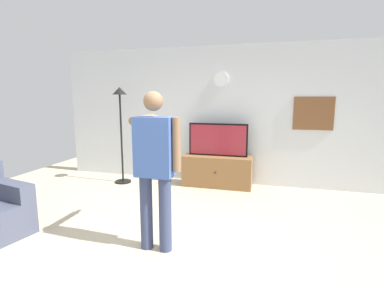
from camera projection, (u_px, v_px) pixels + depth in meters
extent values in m
plane|color=beige|center=(159.00, 255.00, 3.13)|extent=(8.40, 8.40, 0.00)
cube|color=silver|center=(212.00, 115.00, 5.72)|extent=(6.40, 0.10, 2.70)
cube|color=olive|center=(217.00, 171.00, 5.51)|extent=(1.32, 0.41, 0.60)
sphere|color=black|center=(215.00, 173.00, 5.30)|extent=(0.04, 0.04, 0.04)
cube|color=black|center=(218.00, 140.00, 5.46)|extent=(1.13, 0.06, 0.63)
cube|color=maroon|center=(218.00, 140.00, 5.43)|extent=(1.07, 0.01, 0.57)
cylinder|color=white|center=(221.00, 79.00, 5.50)|extent=(0.29, 0.03, 0.29)
cube|color=brown|center=(313.00, 113.00, 5.18)|extent=(0.69, 0.04, 0.60)
cylinder|color=black|center=(123.00, 181.00, 5.81)|extent=(0.32, 0.32, 0.03)
cylinder|color=black|center=(121.00, 139.00, 5.67)|extent=(0.04, 0.04, 1.73)
cone|color=black|center=(120.00, 91.00, 5.52)|extent=(0.28, 0.28, 0.14)
cylinder|color=#384266|center=(146.00, 212.00, 3.23)|extent=(0.14, 0.14, 0.86)
cylinder|color=#384266|center=(165.00, 214.00, 3.17)|extent=(0.14, 0.14, 0.86)
cube|color=#3F60AD|center=(154.00, 147.00, 3.08)|extent=(0.41, 0.22, 0.65)
sphere|color=#8C6647|center=(153.00, 101.00, 3.00)|extent=(0.21, 0.21, 0.21)
cylinder|color=#8C6647|center=(143.00, 119.00, 3.37)|extent=(0.09, 0.58, 0.09)
cube|color=white|center=(154.00, 117.00, 3.68)|extent=(0.04, 0.12, 0.04)
cylinder|color=#8C6647|center=(176.00, 145.00, 3.01)|extent=(0.09, 0.09, 0.58)
cube|color=#474C60|center=(8.00, 190.00, 3.70)|extent=(0.87, 0.37, 0.22)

